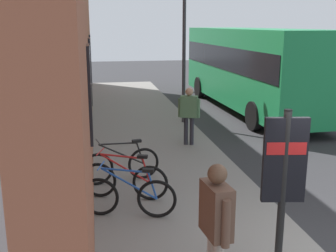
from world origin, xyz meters
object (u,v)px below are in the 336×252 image
bicycle_end_of_row (121,165)px  street_lamp (184,34)px  transit_info_sign (284,172)px  city_bus (250,64)px  pedestrian_crossing_street (216,219)px  bicycle_leaning_wall (125,180)px  bicycle_mid_rack (128,196)px  pedestrian_by_facade (189,110)px

bicycle_end_of_row → street_lamp: 6.58m
bicycle_end_of_row → transit_info_sign: (-4.11, -1.80, 1.21)m
city_bus → pedestrian_crossing_street: city_bus is taller
bicycle_leaning_wall → pedestrian_crossing_street: bearing=-165.3°
transit_info_sign → pedestrian_crossing_street: transit_info_sign is taller
bicycle_leaning_wall → city_bus: 10.50m
bicycle_mid_rack → bicycle_end_of_row: (1.75, 0.01, 0.00)m
bicycle_leaning_wall → street_lamp: street_lamp is taller
pedestrian_by_facade → street_lamp: size_ratio=0.32×
bicycle_mid_rack → pedestrian_crossing_street: bearing=-160.8°
bicycle_leaning_wall → transit_info_sign: (-3.18, -1.79, 1.21)m
pedestrian_by_facade → street_lamp: (2.82, -0.46, 2.07)m
bicycle_leaning_wall → transit_info_sign: 3.85m
pedestrian_crossing_street → transit_info_sign: bearing=-81.4°
pedestrian_crossing_street → pedestrian_by_facade: pedestrian_crossing_street is taller
bicycle_end_of_row → street_lamp: size_ratio=0.34×
bicycle_mid_rack → street_lamp: (7.16, -2.58, 2.69)m
bicycle_leaning_wall → pedestrian_by_facade: pedestrian_by_facade is taller
bicycle_leaning_wall → pedestrian_by_facade: 4.16m
city_bus → pedestrian_crossing_street: size_ratio=5.86×
city_bus → street_lamp: street_lamp is taller
pedestrian_crossing_street → bicycle_end_of_row: bearing=11.7°
bicycle_mid_rack → bicycle_end_of_row: bearing=0.3°
city_bus → bicycle_mid_rack: bearing=148.0°
street_lamp → transit_info_sign: bearing=175.3°
city_bus → pedestrian_by_facade: bearing=143.4°
bicycle_mid_rack → bicycle_leaning_wall: size_ratio=1.02×
bicycle_mid_rack → bicycle_end_of_row: size_ratio=0.98×
bicycle_mid_rack → street_lamp: 8.08m
transit_info_sign → bicycle_mid_rack: bearing=37.0°
transit_info_sign → street_lamp: 9.68m
transit_info_sign → pedestrian_by_facade: (6.71, -0.33, -0.58)m
bicycle_leaning_wall → pedestrian_crossing_street: pedestrian_crossing_street is taller
street_lamp → bicycle_mid_rack: bearing=160.2°
bicycle_leaning_wall → city_bus: city_bus is taller
bicycle_mid_rack → pedestrian_by_facade: 4.87m
pedestrian_crossing_street → street_lamp: (9.67, -1.71, 1.98)m
bicycle_mid_rack → pedestrian_by_facade: pedestrian_by_facade is taller
bicycle_leaning_wall → city_bus: (8.59, -5.88, 1.41)m
bicycle_end_of_row → bicycle_leaning_wall: bearing=-179.6°
pedestrian_crossing_street → pedestrian_by_facade: bearing=-10.3°
city_bus → pedestrian_by_facade: 6.35m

